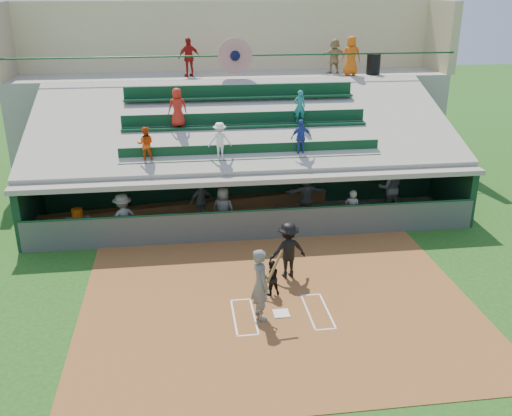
{
  "coord_description": "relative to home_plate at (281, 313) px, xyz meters",
  "views": [
    {
      "loc": [
        -2.49,
        -13.28,
        8.39
      ],
      "look_at": [
        -0.23,
        3.5,
        1.8
      ],
      "focal_mm": 40.0,
      "sensor_mm": 36.0,
      "label": 1
    }
  ],
  "objects": [
    {
      "name": "batter_at_plate",
      "position": [
        -0.59,
        -0.07,
        1.0
      ],
      "size": [
        0.95,
        0.83,
        2.02
      ],
      "color": "#535651",
      "rests_on": "dirt_slab"
    },
    {
      "name": "batters_box_chalk",
      "position": [
        0.0,
        0.0,
        -0.01
      ],
      "size": [
        2.65,
        1.85,
        0.01
      ],
      "color": "white",
      "rests_on": "dirt_slab"
    },
    {
      "name": "dugout_player_c",
      "position": [
        -1.11,
        5.78,
        0.86
      ],
      "size": [
        0.98,
        0.83,
        1.71
      ],
      "primitive_type": "imported",
      "rotation": [
        0.0,
        0.0,
        2.72
      ],
      "color": "#585B56",
      "rests_on": "dugout_floor"
    },
    {
      "name": "grandstand",
      "position": [
        -0.01,
        10.51,
        2.23
      ],
      "size": [
        20.4,
        10.4,
        7.8
      ],
      "color": "#4D534E",
      "rests_on": "ground"
    },
    {
      "name": "concourse_slab",
      "position": [
        0.0,
        13.5,
        2.26
      ],
      "size": [
        20.0,
        3.0,
        4.6
      ],
      "primitive_type": "cube",
      "color": "#99968B",
      "rests_on": "ground"
    },
    {
      "name": "dugout_player_e",
      "position": [
        3.54,
        5.33,
        0.78
      ],
      "size": [
        0.67,
        0.57,
        1.55
      ],
      "primitive_type": "imported",
      "rotation": [
        0.0,
        0.0,
        2.73
      ],
      "color": "#61635E",
      "rests_on": "dugout_floor"
    },
    {
      "name": "dugout_bench",
      "position": [
        -0.16,
        8.06,
        0.25
      ],
      "size": [
        16.24,
        3.09,
        0.49
      ],
      "primitive_type": "cube",
      "rotation": [
        0.0,
        0.0,
        0.16
      ],
      "color": "brown",
      "rests_on": "dugout_floor"
    },
    {
      "name": "dugout_player_d",
      "position": [
        2.18,
        6.93,
        0.89
      ],
      "size": [
        1.64,
        0.53,
        1.77
      ],
      "primitive_type": "imported",
      "rotation": [
        0.0,
        0.0,
        3.14
      ],
      "color": "#61635E",
      "rests_on": "dugout_floor"
    },
    {
      "name": "concourse_staff_c",
      "position": [
        4.74,
        13.17,
        5.36
      ],
      "size": [
        1.53,
        0.71,
        1.59
      ],
      "primitive_type": "imported",
      "rotation": [
        0.0,
        0.0,
        3.31
      ],
      "color": "tan",
      "rests_on": "concourse_slab"
    },
    {
      "name": "dugout_player_a",
      "position": [
        -4.61,
        5.41,
        0.88
      ],
      "size": [
        1.3,
        1.06,
        1.76
      ],
      "primitive_type": "imported",
      "rotation": [
        0.0,
        0.0,
        3.57
      ],
      "color": "#5C5E59",
      "rests_on": "dugout_floor"
    },
    {
      "name": "home_umpire",
      "position": [
        0.57,
        2.14,
        0.88
      ],
      "size": [
        1.24,
        0.84,
        1.78
      ],
      "primitive_type": "imported",
      "rotation": [
        0.0,
        0.0,
        3.31
      ],
      "color": "black",
      "rests_on": "dirt_slab"
    },
    {
      "name": "white_table",
      "position": [
        -6.24,
        5.93,
        0.36
      ],
      "size": [
        0.92,
        0.78,
        0.7
      ],
      "primitive_type": "cube",
      "rotation": [
        0.0,
        0.0,
        0.24
      ],
      "color": "silver",
      "rests_on": "dugout_floor"
    },
    {
      "name": "concourse_staff_b",
      "position": [
        5.31,
        12.39,
        5.44
      ],
      "size": [
        0.97,
        0.77,
        1.75
      ],
      "primitive_type": "imported",
      "rotation": [
        0.0,
        0.0,
        2.87
      ],
      "color": "#E1580D",
      "rests_on": "concourse_slab"
    },
    {
      "name": "dugout_floor",
      "position": [
        0.0,
        6.75,
        -0.02
      ],
      "size": [
        16.0,
        3.5,
        0.04
      ],
      "primitive_type": "cube",
      "color": "gray",
      "rests_on": "ground"
    },
    {
      "name": "dugout_player_f",
      "position": [
        5.54,
        6.93,
        1.0
      ],
      "size": [
        1.07,
        0.89,
        1.99
      ],
      "primitive_type": "imported",
      "rotation": [
        0.0,
        0.0,
        2.99
      ],
      "color": "#5F625D",
      "rests_on": "dugout_floor"
    },
    {
      "name": "trash_bin",
      "position": [
        6.44,
        12.54,
        5.03
      ],
      "size": [
        0.62,
        0.62,
        0.93
      ],
      "primitive_type": "cylinder",
      "color": "black",
      "rests_on": "concourse_slab"
    },
    {
      "name": "catcher",
      "position": [
        -0.11,
        1.11,
        0.52
      ],
      "size": [
        0.59,
        0.5,
        1.07
      ],
      "primitive_type": "imported",
      "rotation": [
        0.0,
        0.0,
        3.35
      ],
      "color": "black",
      "rests_on": "dirt_slab"
    },
    {
      "name": "dirt_slab",
      "position": [
        0.0,
        0.5,
        -0.03
      ],
      "size": [
        11.0,
        9.0,
        0.02
      ],
      "primitive_type": "cube",
      "color": "brown",
      "rests_on": "ground"
    },
    {
      "name": "home_plate",
      "position": [
        0.0,
        0.0,
        0.0
      ],
      "size": [
        0.43,
        0.43,
        0.03
      ],
      "primitive_type": "cube",
      "color": "white",
      "rests_on": "dirt_slab"
    },
    {
      "name": "concourse_staff_a",
      "position": [
        -1.96,
        12.98,
        5.42
      ],
      "size": [
        1.08,
        0.74,
        1.71
      ],
      "primitive_type": "imported",
      "rotation": [
        0.0,
        0.0,
        3.5
      ],
      "color": "#A11512",
      "rests_on": "concourse_slab"
    },
    {
      "name": "dugout_player_b",
      "position": [
        -1.86,
        6.86,
        0.82
      ],
      "size": [
        1.03,
        0.77,
        1.63
      ],
      "primitive_type": "imported",
      "rotation": [
        0.0,
        0.0,
        3.59
      ],
      "color": "#5F625C",
      "rests_on": "dugout_floor"
    },
    {
      "name": "ground",
      "position": [
        0.0,
        0.0,
        -0.04
      ],
      "size": [
        100.0,
        100.0,
        0.0
      ],
      "primitive_type": "plane",
      "color": "#1C4A14",
      "rests_on": "ground"
    },
    {
      "name": "water_cooler",
      "position": [
        -6.24,
        5.96,
        0.9
      ],
      "size": [
        0.39,
        0.39,
        0.39
      ],
      "primitive_type": "cylinder",
      "color": "#DC570C",
      "rests_on": "white_table"
    }
  ]
}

